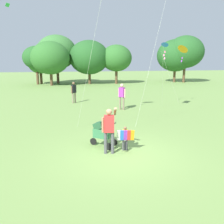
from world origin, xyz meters
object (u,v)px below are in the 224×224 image
Objects in this scene: kite_blue_high at (183,49)px; person_sitting_far at (74,91)px; kite_orange_delta at (165,46)px; person_red_shirt at (122,94)px; stroller at (102,132)px; child_with_butterfly_kite at (125,136)px; person_adult_flyer at (109,127)px.

person_sitting_far is (-7.77, 2.30, -3.09)m from kite_blue_high.
person_red_shirt is at bearing -171.54° from kite_orange_delta.
kite_orange_delta is 2.56× the size of person_red_shirt.
kite_orange_delta is 1.62m from kite_blue_high.
child_with_butterfly_kite is at bearing -38.75° from stroller.
child_with_butterfly_kite is at bearing -121.37° from kite_orange_delta.
person_red_shirt is 4.43m from person_sitting_far.
stroller is 7.13m from person_red_shirt.
kite_blue_high is 2.47× the size of person_red_shirt.
person_red_shirt reaches higher than person_adult_flyer.
person_red_shirt is at bearing -169.37° from kite_blue_high.
kite_blue_high is 8.67m from person_sitting_far.
person_sitting_far is at bearing 94.03° from stroller.
child_with_butterfly_kite is 0.21× the size of kite_blue_high.
kite_orange_delta is 4.52m from person_red_shirt.
person_adult_flyer is at bearing -79.76° from stroller.
person_sitting_far reaches higher than stroller.
child_with_butterfly_kite is 9.84m from kite_orange_delta.
person_adult_flyer is (-0.64, -0.15, 0.44)m from child_with_butterfly_kite.
kite_orange_delta reaches higher than person_sitting_far.
person_sitting_far is (-0.70, 9.87, 0.37)m from stroller.
kite_orange_delta reaches higher than stroller.
stroller is 0.64× the size of person_sitting_far.
child_with_butterfly_kite is 10.61m from person_sitting_far.
person_adult_flyer reaches higher than stroller.
kite_blue_high reaches higher than person_red_shirt.
person_sitting_far is (-0.83, 10.64, -0.03)m from person_adult_flyer.
person_adult_flyer reaches higher than person_sitting_far.
person_sitting_far is at bearing 94.48° from person_adult_flyer.
kite_orange_delta is at bearing 55.83° from person_adult_flyer.
kite_orange_delta is 1.03× the size of kite_blue_high.
person_sitting_far is at bearing 163.53° from kite_blue_high.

